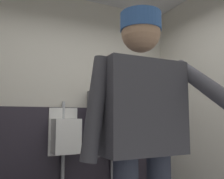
% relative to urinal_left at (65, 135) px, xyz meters
% --- Properties ---
extents(wall_back, '(3.90, 0.12, 2.83)m').
position_rel_urinal_left_xyz_m(wall_back, '(0.09, 0.22, 0.64)').
color(wall_back, beige).
rests_on(wall_back, ground_plane).
extents(wainscot_band_back, '(3.30, 0.03, 1.16)m').
position_rel_urinal_left_xyz_m(wainscot_band_back, '(0.09, 0.14, -0.20)').
color(wainscot_band_back, '#2D2833').
rests_on(wainscot_band_back, ground_plane).
extents(urinal_left, '(0.40, 0.34, 1.24)m').
position_rel_urinal_left_xyz_m(urinal_left, '(0.00, 0.00, 0.00)').
color(urinal_left, white).
rests_on(urinal_left, ground_plane).
extents(urinal_middle, '(0.40, 0.34, 1.24)m').
position_rel_urinal_left_xyz_m(urinal_middle, '(0.75, 0.00, 0.00)').
color(urinal_middle, white).
rests_on(urinal_middle, ground_plane).
extents(privacy_divider_panel, '(0.04, 0.40, 0.90)m').
position_rel_urinal_left_xyz_m(privacy_divider_panel, '(0.38, -0.07, 0.17)').
color(privacy_divider_panel, '#4C4C51').
extents(person, '(0.70, 0.60, 1.64)m').
position_rel_urinal_left_xyz_m(person, '(-0.12, -2.08, 0.20)').
color(person, '#2D3342').
rests_on(person, ground_plane).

